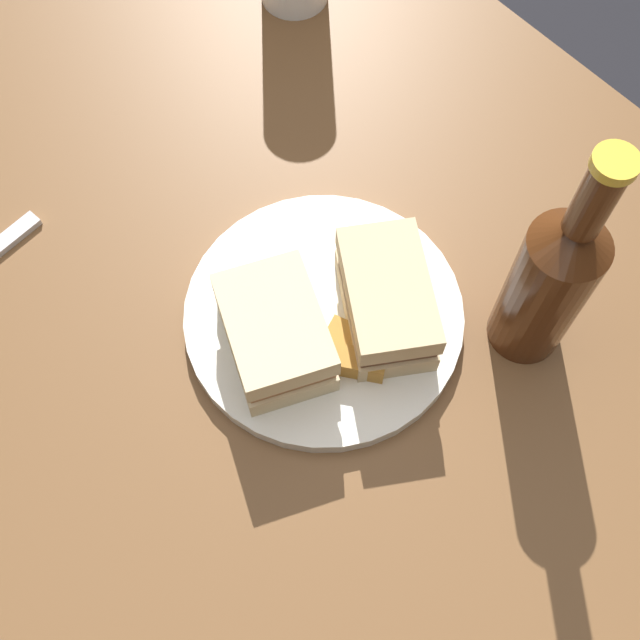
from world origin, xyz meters
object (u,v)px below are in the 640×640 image
(plate, at_px, (324,316))
(sandwich_half_right, at_px, (387,300))
(cider_bottle, at_px, (551,280))
(sandwich_half_left, at_px, (275,333))

(plate, distance_m, sandwich_half_right, 0.07)
(cider_bottle, bearing_deg, sandwich_half_left, 55.45)
(plate, height_order, sandwich_half_left, sandwich_half_left)
(sandwich_half_left, bearing_deg, plate, -90.12)
(sandwich_half_left, bearing_deg, sandwich_half_right, -111.97)
(sandwich_half_left, height_order, sandwich_half_right, same)
(plate, distance_m, cider_bottle, 0.20)
(sandwich_half_left, relative_size, sandwich_half_right, 0.95)
(plate, height_order, cider_bottle, cider_bottle)
(plate, relative_size, cider_bottle, 1.00)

